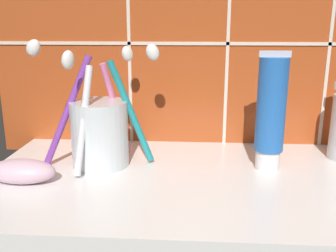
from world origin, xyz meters
The scene contains 5 objects.
sink_counter centered at (0.00, 0.00, 1.00)cm, with size 60.77×29.83×2.00cm, color white.
tile_wall_backsplash centered at (0.01, 15.16, 23.53)cm, with size 70.77×1.72×47.04cm.
toothbrush_cup centered at (-16.10, 3.27, 7.01)cm, with size 17.43×12.53×17.17cm.
toothpaste_tube centered at (6.40, 3.26, 9.74)cm, with size 3.92×3.73×15.55cm.
soap_bar centered at (-24.22, -3.46, 3.48)cm, with size 8.37×4.04×2.96cm, color #DBB2C6.
Camera 1 is at (-3.69, -44.45, 20.55)cm, focal length 40.00 mm.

